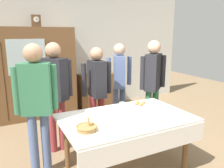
# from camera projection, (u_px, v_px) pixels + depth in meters

# --- Properties ---
(ground_plane) EXTENTS (12.00, 12.00, 0.00)m
(ground_plane) POSITION_uv_depth(u_px,v_px,m) (118.00, 161.00, 3.23)
(ground_plane) COLOR #846B4C
(ground_plane) RESTS_ON ground
(back_wall) EXTENTS (6.40, 0.10, 2.70)m
(back_wall) POSITION_uv_depth(u_px,v_px,m) (65.00, 53.00, 5.24)
(back_wall) COLOR silver
(back_wall) RESTS_ON ground
(dining_table) EXTENTS (1.66, 1.05, 0.75)m
(dining_table) POSITION_uv_depth(u_px,v_px,m) (127.00, 125.00, 2.88)
(dining_table) COLOR brown
(dining_table) RESTS_ON ground
(wall_cabinet) EXTENTS (1.99, 0.46, 1.92)m
(wall_cabinet) POSITION_uv_depth(u_px,v_px,m) (27.00, 74.00, 4.67)
(wall_cabinet) COLOR brown
(wall_cabinet) RESTS_ON ground
(mantel_clock) EXTENTS (0.18, 0.11, 0.24)m
(mantel_clock) POSITION_uv_depth(u_px,v_px,m) (36.00, 21.00, 4.54)
(mantel_clock) COLOR brown
(mantel_clock) RESTS_ON wall_cabinet
(bookshelf_low) EXTENTS (0.94, 0.35, 0.84)m
(bookshelf_low) POSITION_uv_depth(u_px,v_px,m) (98.00, 90.00, 5.54)
(bookshelf_low) COLOR brown
(bookshelf_low) RESTS_ON ground
(book_stack) EXTENTS (0.16, 0.22, 0.10)m
(book_stack) POSITION_uv_depth(u_px,v_px,m) (97.00, 72.00, 5.44)
(book_stack) COLOR #664C7A
(book_stack) RESTS_ON bookshelf_low
(tea_cup_far_left) EXTENTS (0.13, 0.13, 0.06)m
(tea_cup_far_left) POSITION_uv_depth(u_px,v_px,m) (122.00, 105.00, 3.28)
(tea_cup_far_left) COLOR silver
(tea_cup_far_left) RESTS_ON dining_table
(tea_cup_mid_left) EXTENTS (0.13, 0.13, 0.06)m
(tea_cup_mid_left) POSITION_uv_depth(u_px,v_px,m) (147.00, 113.00, 2.92)
(tea_cup_mid_left) COLOR white
(tea_cup_mid_left) RESTS_ON dining_table
(tea_cup_front_edge) EXTENTS (0.13, 0.13, 0.06)m
(tea_cup_front_edge) POSITION_uv_depth(u_px,v_px,m) (177.00, 117.00, 2.78)
(tea_cup_front_edge) COLOR silver
(tea_cup_front_edge) RESTS_ON dining_table
(bread_basket) EXTENTS (0.24, 0.24, 0.16)m
(bread_basket) POSITION_uv_depth(u_px,v_px,m) (87.00, 128.00, 2.47)
(bread_basket) COLOR #9E7542
(bread_basket) RESTS_ON dining_table
(pastry_plate) EXTENTS (0.28, 0.28, 0.05)m
(pastry_plate) POSITION_uv_depth(u_px,v_px,m) (140.00, 104.00, 3.35)
(pastry_plate) COLOR white
(pastry_plate) RESTS_ON dining_table
(spoon_near_left) EXTENTS (0.12, 0.02, 0.01)m
(spoon_near_left) POSITION_uv_depth(u_px,v_px,m) (88.00, 120.00, 2.77)
(spoon_near_left) COLOR silver
(spoon_near_left) RESTS_ON dining_table
(spoon_front_edge) EXTENTS (0.12, 0.02, 0.01)m
(spoon_front_edge) POSITION_uv_depth(u_px,v_px,m) (115.00, 131.00, 2.46)
(spoon_front_edge) COLOR silver
(spoon_front_edge) RESTS_ON dining_table
(spoon_mid_left) EXTENTS (0.12, 0.02, 0.01)m
(spoon_mid_left) POSITION_uv_depth(u_px,v_px,m) (161.00, 105.00, 3.33)
(spoon_mid_left) COLOR silver
(spoon_mid_left) RESTS_ON dining_table
(person_near_right_end) EXTENTS (0.52, 0.36, 1.59)m
(person_near_right_end) POSITION_uv_depth(u_px,v_px,m) (97.00, 86.00, 3.67)
(person_near_right_end) COLOR #933338
(person_near_right_end) RESTS_ON ground
(person_beside_shelf) EXTENTS (0.52, 0.38, 1.69)m
(person_beside_shelf) POSITION_uv_depth(u_px,v_px,m) (153.00, 79.00, 3.88)
(person_beside_shelf) COLOR #33704C
(person_beside_shelf) RESTS_ON ground
(person_by_cabinet) EXTENTS (0.52, 0.41, 1.68)m
(person_by_cabinet) POSITION_uv_depth(u_px,v_px,m) (55.00, 87.00, 3.32)
(person_by_cabinet) COLOR #933338
(person_by_cabinet) RESTS_ON ground
(person_behind_table_left) EXTENTS (0.52, 0.31, 1.69)m
(person_behind_table_left) POSITION_uv_depth(u_px,v_px,m) (36.00, 98.00, 2.71)
(person_behind_table_left) COLOR slate
(person_behind_table_left) RESTS_ON ground
(person_behind_table_right) EXTENTS (0.52, 0.41, 1.62)m
(person_behind_table_right) POSITION_uv_depth(u_px,v_px,m) (119.00, 78.00, 4.21)
(person_behind_table_right) COLOR slate
(person_behind_table_right) RESTS_ON ground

